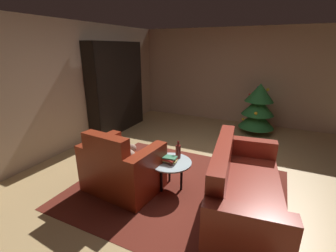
{
  "coord_description": "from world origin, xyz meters",
  "views": [
    {
      "loc": [
        1.08,
        -3.2,
        2.02
      ],
      "look_at": [
        -0.39,
        -0.12,
        0.86
      ],
      "focal_mm": 24.93,
      "sensor_mm": 36.0,
      "label": 1
    }
  ],
  "objects_px": {
    "decorated_tree": "(258,108)",
    "armchair_red": "(122,169)",
    "bookshelf_unit": "(120,88)",
    "bottle_on_table": "(178,151)",
    "coffee_table": "(171,165)",
    "book_stack_on_table": "(170,160)",
    "couch_red": "(242,190)"
  },
  "relations": [
    {
      "from": "bookshelf_unit",
      "to": "armchair_red",
      "type": "bearing_deg",
      "value": -53.83
    },
    {
      "from": "bookshelf_unit",
      "to": "coffee_table",
      "type": "bearing_deg",
      "value": -40.05
    },
    {
      "from": "bookshelf_unit",
      "to": "armchair_red",
      "type": "height_order",
      "value": "bookshelf_unit"
    },
    {
      "from": "armchair_red",
      "to": "decorated_tree",
      "type": "distance_m",
      "value": 3.74
    },
    {
      "from": "bookshelf_unit",
      "to": "bottle_on_table",
      "type": "relative_size",
      "value": 7.86
    },
    {
      "from": "bookshelf_unit",
      "to": "book_stack_on_table",
      "type": "relative_size",
      "value": 10.18
    },
    {
      "from": "couch_red",
      "to": "coffee_table",
      "type": "height_order",
      "value": "couch_red"
    },
    {
      "from": "coffee_table",
      "to": "book_stack_on_table",
      "type": "height_order",
      "value": "book_stack_on_table"
    },
    {
      "from": "couch_red",
      "to": "decorated_tree",
      "type": "distance_m",
      "value": 3.19
    },
    {
      "from": "couch_red",
      "to": "coffee_table",
      "type": "bearing_deg",
      "value": 174.85
    },
    {
      "from": "armchair_red",
      "to": "coffee_table",
      "type": "height_order",
      "value": "armchair_red"
    },
    {
      "from": "book_stack_on_table",
      "to": "bottle_on_table",
      "type": "xyz_separation_m",
      "value": [
        0.04,
        0.19,
        0.06
      ]
    },
    {
      "from": "decorated_tree",
      "to": "armchair_red",
      "type": "bearing_deg",
      "value": -114.03
    },
    {
      "from": "coffee_table",
      "to": "bottle_on_table",
      "type": "distance_m",
      "value": 0.23
    },
    {
      "from": "armchair_red",
      "to": "coffee_table",
      "type": "bearing_deg",
      "value": 28.06
    },
    {
      "from": "bottle_on_table",
      "to": "bookshelf_unit",
      "type": "bearing_deg",
      "value": 143.01
    },
    {
      "from": "bookshelf_unit",
      "to": "decorated_tree",
      "type": "bearing_deg",
      "value": 20.13
    },
    {
      "from": "armchair_red",
      "to": "couch_red",
      "type": "xyz_separation_m",
      "value": [
        1.66,
        0.24,
        -0.03
      ]
    },
    {
      "from": "bottle_on_table",
      "to": "coffee_table",
      "type": "bearing_deg",
      "value": -106.94
    },
    {
      "from": "bookshelf_unit",
      "to": "couch_red",
      "type": "relative_size",
      "value": 1.07
    },
    {
      "from": "coffee_table",
      "to": "decorated_tree",
      "type": "height_order",
      "value": "decorated_tree"
    },
    {
      "from": "bookshelf_unit",
      "to": "couch_red",
      "type": "xyz_separation_m",
      "value": [
        3.31,
        -2.01,
        -0.75
      ]
    },
    {
      "from": "coffee_table",
      "to": "couch_red",
      "type": "bearing_deg",
      "value": -5.15
    },
    {
      "from": "decorated_tree",
      "to": "couch_red",
      "type": "bearing_deg",
      "value": -87.41
    },
    {
      "from": "bookshelf_unit",
      "to": "book_stack_on_table",
      "type": "bearing_deg",
      "value": -40.47
    },
    {
      "from": "armchair_red",
      "to": "bookshelf_unit",
      "type": "bearing_deg",
      "value": 126.17
    },
    {
      "from": "bookshelf_unit",
      "to": "decorated_tree",
      "type": "xyz_separation_m",
      "value": [
        3.16,
        1.16,
        -0.43
      ]
    },
    {
      "from": "bookshelf_unit",
      "to": "couch_red",
      "type": "bearing_deg",
      "value": -31.24
    },
    {
      "from": "book_stack_on_table",
      "to": "decorated_tree",
      "type": "height_order",
      "value": "decorated_tree"
    },
    {
      "from": "couch_red",
      "to": "bookshelf_unit",
      "type": "bearing_deg",
      "value": 148.76
    },
    {
      "from": "armchair_red",
      "to": "couch_red",
      "type": "relative_size",
      "value": 0.55
    },
    {
      "from": "couch_red",
      "to": "bottle_on_table",
      "type": "xyz_separation_m",
      "value": [
        -0.98,
        0.25,
        0.24
      ]
    }
  ]
}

